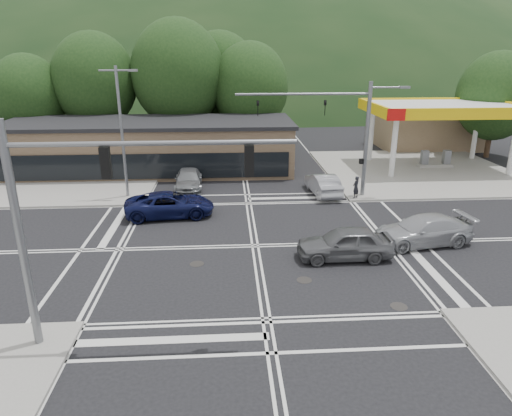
{
  "coord_description": "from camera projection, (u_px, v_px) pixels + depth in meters",
  "views": [
    {
      "loc": [
        -1.4,
        -22.4,
        9.93
      ],
      "look_at": [
        0.19,
        2.16,
        1.4
      ],
      "focal_mm": 32.0,
      "sensor_mm": 36.0,
      "label": 1
    }
  ],
  "objects": [
    {
      "name": "sidewalk_ne",
      "position": [
        417.0,
        170.0,
        39.5
      ],
      "size": [
        16.0,
        16.0,
        0.15
      ],
      "primitive_type": "cube",
      "color": "gray",
      "rests_on": "ground"
    },
    {
      "name": "streetlight_nw",
      "position": [
        122.0,
        127.0,
        30.78
      ],
      "size": [
        2.5,
        0.25,
        9.0
      ],
      "color": "slate",
      "rests_on": "ground"
    },
    {
      "name": "tree_n_c",
      "position": [
        250.0,
        87.0,
        45.03
      ],
      "size": [
        7.6,
        7.6,
        10.87
      ],
      "color": "#382619",
      "rests_on": "ground"
    },
    {
      "name": "car_queue_a",
      "position": [
        323.0,
        184.0,
        33.03
      ],
      "size": [
        2.03,
        4.77,
        1.53
      ],
      "primitive_type": "imported",
      "rotation": [
        0.0,
        0.0,
        3.23
      ],
      "color": "#9B9CA1",
      "rests_on": "ground"
    },
    {
      "name": "ground",
      "position": [
        255.0,
        246.0,
        24.46
      ],
      "size": [
        120.0,
        120.0,
        0.0
      ],
      "primitive_type": "plane",
      "color": "black",
      "rests_on": "ground"
    },
    {
      "name": "car_queue_b",
      "position": [
        282.0,
        160.0,
        40.11
      ],
      "size": [
        1.86,
        4.53,
        1.54
      ],
      "primitive_type": "imported",
      "rotation": [
        0.0,
        0.0,
        3.15
      ],
      "color": "silver",
      "rests_on": "ground"
    },
    {
      "name": "tree_n_e",
      "position": [
        220.0,
        78.0,
        48.4
      ],
      "size": [
        8.4,
        8.4,
        11.98
      ],
      "color": "#382619",
      "rests_on": "ground"
    },
    {
      "name": "tree_n_d",
      "position": [
        29.0,
        96.0,
        43.02
      ],
      "size": [
        6.8,
        6.8,
        9.76
      ],
      "color": "#382619",
      "rests_on": "ground"
    },
    {
      "name": "gas_station_canopy",
      "position": [
        442.0,
        111.0,
        38.92
      ],
      "size": [
        12.32,
        8.34,
        5.75
      ],
      "color": "silver",
      "rests_on": "ground"
    },
    {
      "name": "signal_mast_ne",
      "position": [
        349.0,
        126.0,
        30.96
      ],
      "size": [
        11.65,
        0.3,
        8.0
      ],
      "color": "slate",
      "rests_on": "ground"
    },
    {
      "name": "sidewalk_nw",
      "position": [
        63.0,
        176.0,
        37.67
      ],
      "size": [
        16.0,
        16.0,
        0.15
      ],
      "primitive_type": "cube",
      "color": "gray",
      "rests_on": "ground"
    },
    {
      "name": "hill_north",
      "position": [
        232.0,
        94.0,
        109.32
      ],
      "size": [
        252.0,
        126.0,
        140.0
      ],
      "primitive_type": "ellipsoid",
      "color": "#183116",
      "rests_on": "ground"
    },
    {
      "name": "car_silver_east",
      "position": [
        423.0,
        230.0,
        24.47
      ],
      "size": [
        5.64,
        2.96,
        1.56
      ],
      "primitive_type": "imported",
      "rotation": [
        0.0,
        0.0,
        -1.42
      ],
      "color": "#A1A3A8",
      "rests_on": "ground"
    },
    {
      "name": "car_grey_center",
      "position": [
        345.0,
        243.0,
        22.76
      ],
      "size": [
        4.79,
        1.96,
        1.63
      ],
      "primitive_type": "imported",
      "rotation": [
        0.0,
        0.0,
        -1.56
      ],
      "color": "#595A5D",
      "rests_on": "ground"
    },
    {
      "name": "convenience_store",
      "position": [
        427.0,
        130.0,
        48.63
      ],
      "size": [
        10.0,
        6.0,
        3.8
      ],
      "primitive_type": "cube",
      "color": "#846B4F",
      "rests_on": "ground"
    },
    {
      "name": "pedestrian",
      "position": [
        356.0,
        187.0,
        31.69
      ],
      "size": [
        0.67,
        0.65,
        1.55
      ],
      "primitive_type": "imported",
      "rotation": [
        0.0,
        0.0,
        3.84
      ],
      "color": "black",
      "rests_on": "sidewalk_ne"
    },
    {
      "name": "commercial_row",
      "position": [
        150.0,
        147.0,
        39.35
      ],
      "size": [
        24.0,
        8.0,
        4.0
      ],
      "primitive_type": "cube",
      "color": "brown",
      "rests_on": "ground"
    },
    {
      "name": "signal_mast_sw",
      "position": [
        73.0,
        208.0,
        14.67
      ],
      "size": [
        9.14,
        0.28,
        8.0
      ],
      "color": "slate",
      "rests_on": "ground"
    },
    {
      "name": "tree_n_a",
      "position": [
        95.0,
        81.0,
        43.9
      ],
      "size": [
        8.0,
        8.0,
        11.75
      ],
      "color": "#382619",
      "rests_on": "ground"
    },
    {
      "name": "car_blue_west",
      "position": [
        170.0,
        205.0,
        28.62
      ],
      "size": [
        5.76,
        3.13,
        1.53
      ],
      "primitive_type": "imported",
      "rotation": [
        0.0,
        0.0,
        1.68
      ],
      "color": "#0D1139",
      "rests_on": "ground"
    },
    {
      "name": "tree_n_b",
      "position": [
        178.0,
        74.0,
        44.17
      ],
      "size": [
        9.0,
        9.0,
        12.98
      ],
      "color": "#382619",
      "rests_on": "ground"
    },
    {
      "name": "car_northbound",
      "position": [
        189.0,
        180.0,
        34.29
      ],
      "size": [
        2.2,
        4.96,
        1.42
      ],
      "primitive_type": "imported",
      "rotation": [
        0.0,
        0.0,
        0.04
      ],
      "color": "slate",
      "rests_on": "ground"
    },
    {
      "name": "tree_ne",
      "position": [
        496.0,
        96.0,
        42.87
      ],
      "size": [
        7.2,
        7.2,
        9.99
      ],
      "color": "#382619",
      "rests_on": "ground"
    }
  ]
}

